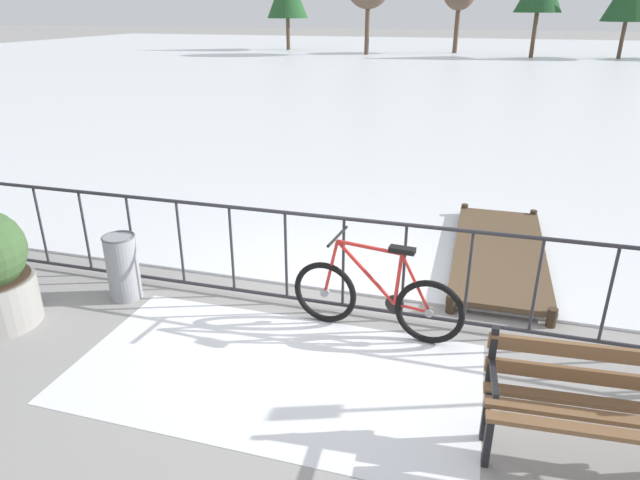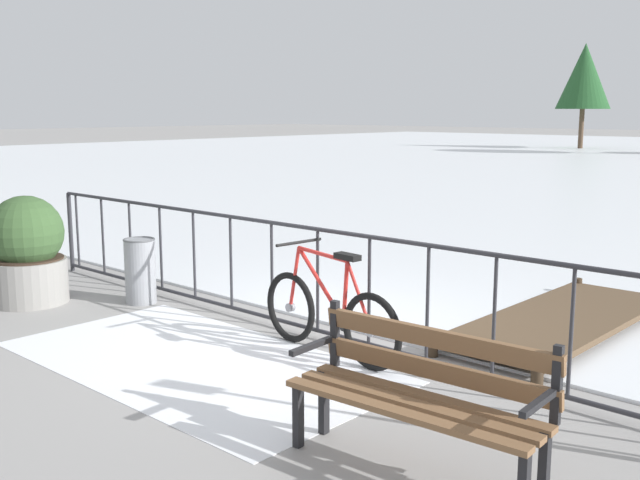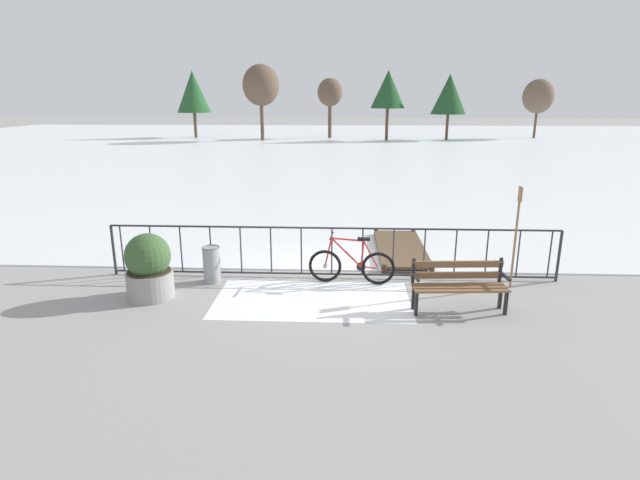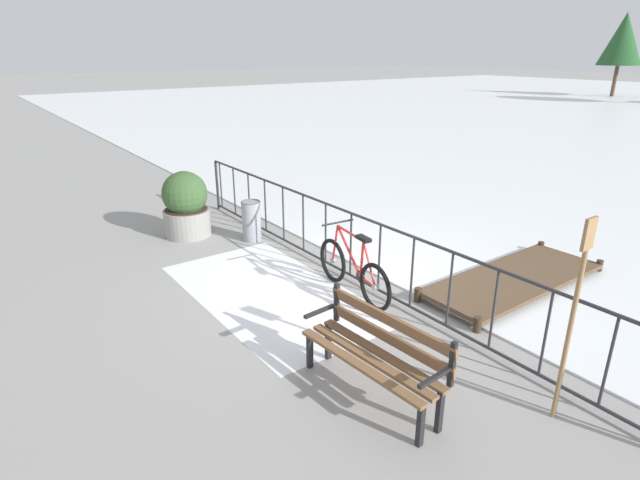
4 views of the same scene
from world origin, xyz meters
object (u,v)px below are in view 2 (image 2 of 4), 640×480
park_bench (421,388)px  planter_with_shrub (27,251)px  trash_bin (140,270)px  bicycle_near_railing (329,315)px

park_bench → planter_with_shrub: (-5.52, 0.31, 0.07)m
park_bench → planter_with_shrub: 5.53m
planter_with_shrub → trash_bin: bearing=42.0°
bicycle_near_railing → planter_with_shrub: bearing=-166.3°
planter_with_shrub → park_bench: bearing=-3.2°
trash_bin → bicycle_near_railing: bearing=1.4°
bicycle_near_railing → park_bench: size_ratio=1.05×
park_bench → planter_with_shrub: bearing=176.8°
bicycle_near_railing → park_bench: bicycle_near_railing is taller
bicycle_near_railing → park_bench: 2.19m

